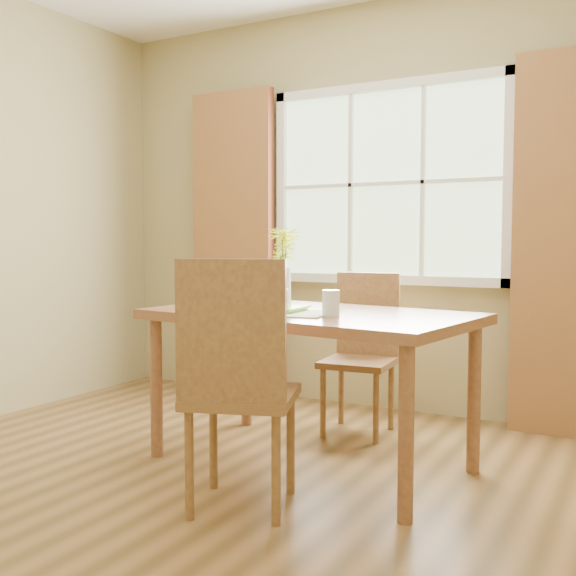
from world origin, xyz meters
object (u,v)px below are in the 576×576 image
(chair_near, at_px, (237,375))
(chair_far, at_px, (362,345))
(flower_vase, at_px, (284,257))
(croissant_sandwich, at_px, (274,297))
(dining_table, at_px, (309,327))
(water_glass, at_px, (331,304))

(chair_near, bearing_deg, chair_far, 71.99)
(flower_vase, bearing_deg, croissant_sandwich, -68.76)
(flower_vase, bearing_deg, dining_table, -37.29)
(chair_far, height_order, water_glass, chair_far)
(chair_far, bearing_deg, water_glass, -82.10)
(chair_far, relative_size, croissant_sandwich, 5.66)
(chair_far, relative_size, flower_vase, 2.22)
(dining_table, bearing_deg, water_glass, -31.94)
(water_glass, bearing_deg, chair_near, -106.24)
(dining_table, relative_size, chair_far, 1.81)
(water_glass, bearing_deg, dining_table, 140.90)
(water_glass, bearing_deg, croissant_sandwich, 175.03)
(croissant_sandwich, bearing_deg, water_glass, -1.93)
(dining_table, distance_m, croissant_sandwich, 0.24)
(chair_near, height_order, flower_vase, flower_vase)
(chair_near, relative_size, flower_vase, 2.51)
(chair_near, height_order, water_glass, chair_near)
(flower_vase, bearing_deg, chair_near, -72.22)
(chair_far, xyz_separation_m, flower_vase, (-0.25, -0.50, 0.53))
(dining_table, bearing_deg, chair_near, -80.36)
(chair_far, xyz_separation_m, croissant_sandwich, (-0.13, -0.83, 0.34))
(dining_table, relative_size, flower_vase, 4.01)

